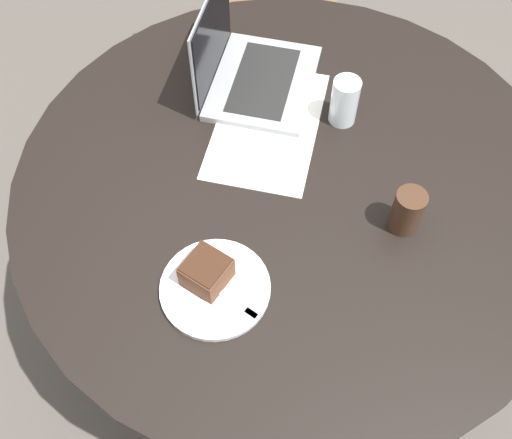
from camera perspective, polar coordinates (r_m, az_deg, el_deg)
ground_plane at (r=1.96m, az=2.40°, el=-8.38°), size 12.00×12.00×0.00m
dining_table at (r=1.43m, az=3.25°, el=1.71°), size 1.25×1.25×0.71m
chair at (r=2.13m, az=-0.17°, el=19.98°), size 0.49×0.49×0.97m
paper_document at (r=1.44m, az=1.07°, el=9.03°), size 0.40×0.26×0.00m
plate at (r=1.20m, az=-3.91°, el=-6.55°), size 0.22×0.22×0.01m
cake_slice at (r=1.17m, az=-4.74°, el=-4.97°), size 0.11×0.11×0.06m
fork at (r=1.17m, az=-2.54°, el=-7.53°), size 0.10×0.16×0.00m
coffee_glass at (r=1.27m, az=14.19°, el=0.79°), size 0.06×0.06×0.11m
water_glass at (r=1.43m, az=8.43°, el=11.08°), size 0.06×0.06×0.12m
laptop at (r=1.51m, az=-0.57°, el=13.98°), size 0.32×0.27×0.24m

